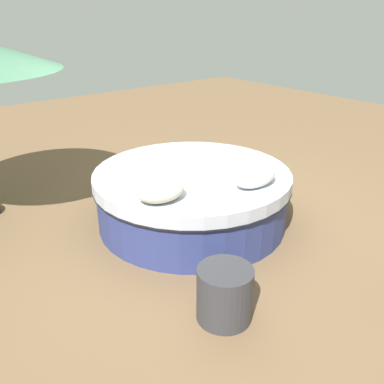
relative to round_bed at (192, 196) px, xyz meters
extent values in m
plane|color=brown|center=(0.00, 0.00, -0.33)|extent=(16.00, 16.00, 0.00)
cylinder|color=navy|center=(0.00, 0.00, -0.08)|extent=(2.20, 2.20, 0.50)
cylinder|color=black|center=(0.00, 0.00, 0.17)|extent=(2.28, 2.28, 0.01)
cylinder|color=#B2B7C6|center=(0.00, 0.00, 0.24)|extent=(2.27, 2.27, 0.15)
ellipsoid|color=beige|center=(-0.73, -0.41, 0.42)|extent=(0.49, 0.38, 0.21)
ellipsoid|color=white|center=(0.24, -0.75, 0.43)|extent=(0.53, 0.28, 0.22)
cylinder|color=#333338|center=(-0.86, -1.48, -0.10)|extent=(0.46, 0.46, 0.47)
camera|label=1|loc=(-2.81, -3.45, 2.06)|focal=38.96mm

